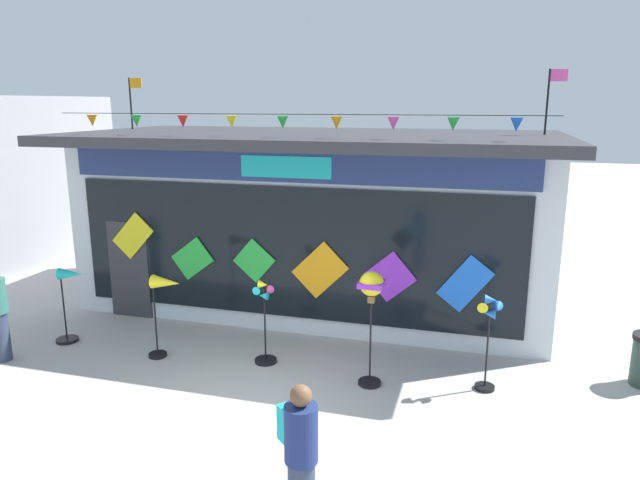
{
  "coord_description": "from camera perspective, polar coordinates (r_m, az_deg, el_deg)",
  "views": [
    {
      "loc": [
        3.13,
        -6.99,
        4.34
      ],
      "look_at": [
        0.31,
        2.89,
        1.92
      ],
      "focal_mm": 32.8,
      "sensor_mm": 36.0,
      "label": 1
    }
  ],
  "objects": [
    {
      "name": "wind_spinner_center_right",
      "position": [
        8.96,
        5.04,
        -5.42
      ],
      "size": [
        0.38,
        0.38,
        1.85
      ],
      "color": "black",
      "rests_on": "ground_plane"
    },
    {
      "name": "wind_spinner_far_left",
      "position": [
        11.64,
        -23.31,
        -5.06
      ],
      "size": [
        0.65,
        0.4,
        1.43
      ],
      "color": "black",
      "rests_on": "ground_plane"
    },
    {
      "name": "ground_plane",
      "position": [
        8.8,
        -7.42,
        -16.39
      ],
      "size": [
        80.0,
        80.0,
        0.0
      ],
      "primitive_type": "plane",
      "color": "#ADAAA5"
    },
    {
      "name": "wind_spinner_right",
      "position": [
        9.28,
        16.14,
        -8.32
      ],
      "size": [
        0.37,
        0.31,
        1.55
      ],
      "color": "black",
      "rests_on": "ground_plane"
    },
    {
      "name": "wind_spinner_left",
      "position": [
        10.32,
        -14.97,
        -5.28
      ],
      "size": [
        0.67,
        0.31,
        1.5
      ],
      "color": "black",
      "rests_on": "ground_plane"
    },
    {
      "name": "kite_shop_building",
      "position": [
        12.77,
        -0.23,
        2.24
      ],
      "size": [
        9.93,
        5.13,
        4.96
      ],
      "color": "silver",
      "rests_on": "ground_plane"
    },
    {
      "name": "person_mid_plaza",
      "position": [
        6.23,
        -1.93,
        -20.4
      ],
      "size": [
        0.46,
        0.46,
        1.68
      ],
      "rotation": [
        0.0,
        0.0,
        0.81
      ],
      "color": "#333D56",
      "rests_on": "ground_plane"
    },
    {
      "name": "wind_spinner_center_left",
      "position": [
        9.96,
        -5.45,
        -7.86
      ],
      "size": [
        0.38,
        0.38,
        1.47
      ],
      "color": "black",
      "rests_on": "ground_plane"
    }
  ]
}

